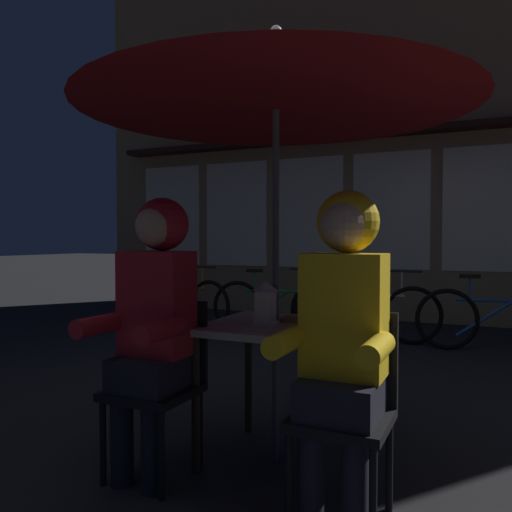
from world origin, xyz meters
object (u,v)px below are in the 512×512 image
bicycle_second (276,307)px  person_left_hooded (154,308)px  lantern (266,302)px  bicycle_third (366,312)px  bicycle_fourth (498,319)px  person_right_hooded (343,321)px  book (301,319)px  bicycle_nearest (181,301)px  cafe_table (276,342)px  chair_right (346,401)px  patio_umbrella (276,74)px  chair_left (161,377)px

bicycle_second → person_left_hooded: bearing=-76.6°
lantern → bicycle_third: size_ratio=0.14×
bicycle_second → bicycle_fourth: size_ratio=1.01×
person_right_hooded → book: person_right_hooded is taller
bicycle_third → bicycle_fourth: same height
bicycle_nearest → book: (2.88, -3.25, 0.41)m
cafe_table → bicycle_fourth: bearing=71.9°
chair_right → bicycle_nearest: size_ratio=0.52×
bicycle_third → bicycle_fourth: 1.38m
patio_umbrella → book: patio_umbrella is taller
chair_left → bicycle_fourth: bearing=67.1°
person_left_hooded → bicycle_fourth: (1.60, 3.84, -0.50)m
patio_umbrella → book: size_ratio=11.55×
chair_right → bicycle_fourth: (0.64, 3.78, -0.14)m
chair_right → book: 0.66m
bicycle_nearest → bicycle_third: size_ratio=1.00×
person_right_hooded → book: bearing=125.2°
bicycle_fourth → chair_right: bearing=-99.5°
bicycle_nearest → bicycle_fourth: (3.89, 0.06, 0.00)m
cafe_table → bicycle_third: (-0.26, 3.35, -0.29)m
bicycle_second → bicycle_fourth: 2.50m
person_left_hooded → person_right_hooded: size_ratio=1.00×
chair_right → lantern: bearing=148.7°
lantern → bicycle_nearest: bearing=128.7°
chair_right → person_left_hooded: bearing=-176.6°
patio_umbrella → person_right_hooded: bearing=-41.6°
bicycle_nearest → book: 4.36m
person_right_hooded → bicycle_second: bearing=116.2°
lantern → person_left_hooded: size_ratio=0.17×
chair_right → bicycle_nearest: bearing=131.1°
chair_left → bicycle_second: bearing=103.6°
lantern → bicycle_second: 3.70m
cafe_table → person_right_hooded: bearing=-41.6°
cafe_table → person_right_hooded: 0.67m
chair_left → bicycle_nearest: 4.38m
patio_umbrella → bicycle_second: 4.01m
bicycle_nearest → bicycle_second: same height
chair_left → bicycle_fourth: size_ratio=0.52×
lantern → cafe_table: bearing=58.5°
bicycle_second → cafe_table: bearing=-67.6°
person_left_hooded → bicycle_nearest: size_ratio=0.84×
chair_left → bicycle_nearest: (-2.29, 3.73, -0.14)m
lantern → person_left_hooded: bearing=-140.3°
bicycle_fourth → book: (-1.01, -3.30, 0.41)m
person_right_hooded → bicycle_second: (-1.86, 3.78, -0.50)m
patio_umbrella → bicycle_fourth: size_ratio=1.39×
cafe_table → bicycle_third: bearing=94.4°
cafe_table → chair_right: bearing=-37.5°
chair_right → bicycle_second: size_ratio=0.52×
person_right_hooded → bicycle_third: (-0.74, 3.77, -0.50)m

